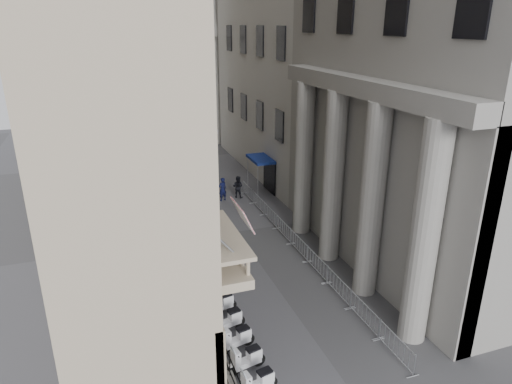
% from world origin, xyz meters
% --- Properties ---
extents(far_building, '(22.00, 10.00, 30.00)m').
position_xyz_m(far_building, '(0.00, 48.00, 15.00)').
color(far_building, beige).
rests_on(far_building, ground).
extents(iron_fence, '(0.30, 28.00, 1.40)m').
position_xyz_m(iron_fence, '(-4.30, 18.00, 0.00)').
color(iron_fence, black).
rests_on(iron_fence, ground).
extents(blue_awning, '(1.60, 3.00, 3.00)m').
position_xyz_m(blue_awning, '(4.15, 26.00, 0.00)').
color(blue_awning, navy).
rests_on(blue_awning, ground).
extents(scooter_1, '(1.49, 0.84, 1.50)m').
position_xyz_m(scooter_1, '(-3.46, 6.37, 0.00)').
color(scooter_1, white).
rests_on(scooter_1, ground).
extents(scooter_2, '(1.49, 0.84, 1.50)m').
position_xyz_m(scooter_2, '(-3.46, 7.74, 0.00)').
color(scooter_2, white).
rests_on(scooter_2, ground).
extents(scooter_3, '(1.49, 0.84, 1.50)m').
position_xyz_m(scooter_3, '(-3.46, 9.11, 0.00)').
color(scooter_3, white).
rests_on(scooter_3, ground).
extents(scooter_4, '(1.49, 0.84, 1.50)m').
position_xyz_m(scooter_4, '(-3.46, 10.48, 0.00)').
color(scooter_4, white).
rests_on(scooter_4, ground).
extents(scooter_5, '(1.49, 0.84, 1.50)m').
position_xyz_m(scooter_5, '(-3.46, 11.86, 0.00)').
color(scooter_5, white).
rests_on(scooter_5, ground).
extents(scooter_6, '(1.49, 0.84, 1.50)m').
position_xyz_m(scooter_6, '(-3.46, 13.23, 0.00)').
color(scooter_6, white).
rests_on(scooter_6, ground).
extents(scooter_7, '(1.49, 0.84, 1.50)m').
position_xyz_m(scooter_7, '(-3.46, 14.60, 0.00)').
color(scooter_7, white).
rests_on(scooter_7, ground).
extents(scooter_8, '(1.49, 0.84, 1.50)m').
position_xyz_m(scooter_8, '(-3.46, 15.97, 0.00)').
color(scooter_8, white).
rests_on(scooter_8, ground).
extents(scooter_9, '(1.49, 0.84, 1.50)m').
position_xyz_m(scooter_9, '(-3.46, 17.35, 0.00)').
color(scooter_9, white).
rests_on(scooter_9, ground).
extents(scooter_10, '(1.49, 0.84, 1.50)m').
position_xyz_m(scooter_10, '(-3.46, 18.72, 0.00)').
color(scooter_10, white).
rests_on(scooter_10, ground).
extents(scooter_11, '(1.49, 0.84, 1.50)m').
position_xyz_m(scooter_11, '(-3.46, 20.09, 0.00)').
color(scooter_11, white).
rests_on(scooter_11, ground).
extents(scooter_12, '(1.49, 0.84, 1.50)m').
position_xyz_m(scooter_12, '(-3.46, 21.46, 0.00)').
color(scooter_12, white).
rests_on(scooter_12, ground).
extents(barrier_0, '(0.60, 2.40, 1.10)m').
position_xyz_m(barrier_0, '(2.73, 5.03, 0.00)').
color(barrier_0, '#B2B4BA').
rests_on(barrier_0, ground).
extents(barrier_1, '(0.60, 2.40, 1.10)m').
position_xyz_m(barrier_1, '(2.73, 7.53, 0.00)').
color(barrier_1, '#B2B4BA').
rests_on(barrier_1, ground).
extents(barrier_2, '(0.60, 2.40, 1.10)m').
position_xyz_m(barrier_2, '(2.73, 10.03, 0.00)').
color(barrier_2, '#B2B4BA').
rests_on(barrier_2, ground).
extents(barrier_3, '(0.60, 2.40, 1.10)m').
position_xyz_m(barrier_3, '(2.73, 12.53, 0.00)').
color(barrier_3, '#B2B4BA').
rests_on(barrier_3, ground).
extents(barrier_4, '(0.60, 2.40, 1.10)m').
position_xyz_m(barrier_4, '(2.73, 15.03, 0.00)').
color(barrier_4, '#B2B4BA').
rests_on(barrier_4, ground).
extents(barrier_5, '(0.60, 2.40, 1.10)m').
position_xyz_m(barrier_5, '(2.73, 17.53, 0.00)').
color(barrier_5, '#B2B4BA').
rests_on(barrier_5, ground).
extents(barrier_6, '(0.60, 2.40, 1.10)m').
position_xyz_m(barrier_6, '(2.73, 20.03, 0.00)').
color(barrier_6, '#B2B4BA').
rests_on(barrier_6, ground).
extents(barrier_7, '(0.60, 2.40, 1.10)m').
position_xyz_m(barrier_7, '(2.73, 22.53, 0.00)').
color(barrier_7, '#B2B4BA').
rests_on(barrier_7, ground).
extents(barrier_8, '(0.60, 2.40, 1.10)m').
position_xyz_m(barrier_8, '(2.73, 25.03, 0.00)').
color(barrier_8, '#B2B4BA').
rests_on(barrier_8, ground).
extents(security_tent, '(4.43, 4.43, 3.60)m').
position_xyz_m(security_tent, '(-2.12, 27.96, 3.01)').
color(security_tent, white).
rests_on(security_tent, ground).
extents(street_lamp, '(2.53, 0.31, 7.75)m').
position_xyz_m(street_lamp, '(-3.91, 16.65, 4.59)').
color(street_lamp, gray).
rests_on(street_lamp, ground).
extents(info_kiosk, '(0.46, 0.81, 1.64)m').
position_xyz_m(info_kiosk, '(-3.23, 17.35, 0.83)').
color(info_kiosk, black).
rests_on(info_kiosk, ground).
extents(pedestrian_a, '(0.80, 0.63, 1.92)m').
position_xyz_m(pedestrian_a, '(0.64, 25.18, 0.96)').
color(pedestrian_a, black).
rests_on(pedestrian_a, ground).
extents(pedestrian_b, '(1.12, 1.08, 1.82)m').
position_xyz_m(pedestrian_b, '(2.00, 25.46, 0.91)').
color(pedestrian_b, black).
rests_on(pedestrian_b, ground).
extents(pedestrian_c, '(0.96, 0.92, 1.65)m').
position_xyz_m(pedestrian_c, '(-0.62, 29.79, 0.83)').
color(pedestrian_c, black).
rests_on(pedestrian_c, ground).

